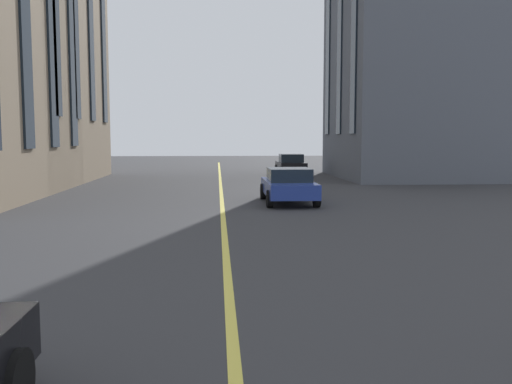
{
  "coord_description": "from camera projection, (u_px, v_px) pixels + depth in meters",
  "views": [
    {
      "loc": [
        2.9,
        0.18,
        2.57
      ],
      "look_at": [
        13.06,
        -0.52,
        1.57
      ],
      "focal_mm": 39.69,
      "sensor_mm": 36.0,
      "label": 1
    }
  ],
  "objects": [
    {
      "name": "car_black_parked_a",
      "position": [
        291.0,
        164.0,
        39.0
      ],
      "size": [
        3.9,
        1.89,
        1.4
      ],
      "color": "black",
      "rests_on": "ground_plane"
    },
    {
      "name": "lane_centre_line",
      "position": [
        223.0,
        221.0,
        17.24
      ],
      "size": [
        80.0,
        0.16,
        0.01
      ],
      "color": "#D8C64C",
      "rests_on": "ground_plane"
    },
    {
      "name": "building_right_near",
      "position": [
        416.0,
        20.0,
        35.15
      ],
      "size": [
        11.09,
        9.61,
        19.69
      ],
      "color": "#565B66",
      "rests_on": "ground_plane"
    },
    {
      "name": "car_blue_near",
      "position": [
        289.0,
        185.0,
        21.97
      ],
      "size": [
        4.4,
        1.95,
        1.37
      ],
      "color": "navy",
      "rests_on": "ground_plane"
    }
  ]
}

